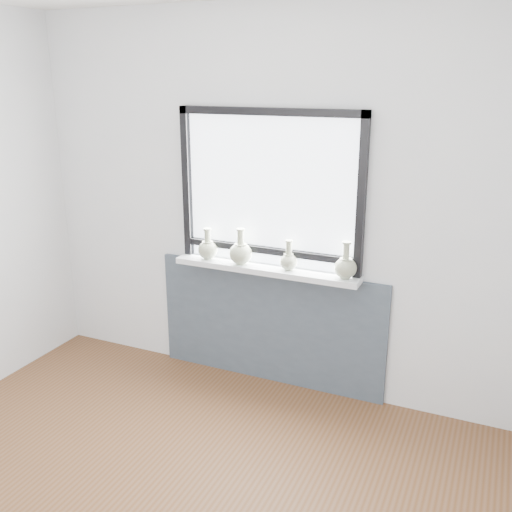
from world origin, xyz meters
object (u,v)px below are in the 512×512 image
at_px(vase_a, 208,249).
at_px(vase_d, 345,266).
at_px(vase_b, 241,252).
at_px(windowsill, 266,269).
at_px(vase_c, 289,260).

xyz_separation_m(vase_a, vase_d, (1.00, -0.00, 0.00)).
bearing_deg(vase_b, vase_d, 0.79).
xyz_separation_m(windowsill, vase_b, (-0.18, -0.02, 0.10)).
height_order(windowsill, vase_c, vase_c).
distance_m(windowsill, vase_a, 0.45).
distance_m(vase_c, vase_d, 0.39).
xyz_separation_m(vase_a, vase_b, (0.26, -0.01, 0.01)).
relative_size(vase_c, vase_d, 0.85).
bearing_deg(vase_b, vase_c, 2.37).
distance_m(windowsill, vase_d, 0.57).
bearing_deg(vase_b, windowsill, 6.06).
height_order(windowsill, vase_d, vase_d).
distance_m(vase_a, vase_b, 0.26).
bearing_deg(vase_a, vase_c, 0.25).
distance_m(windowsill, vase_c, 0.19).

